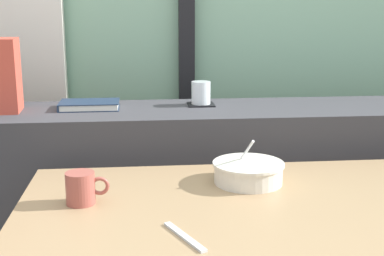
% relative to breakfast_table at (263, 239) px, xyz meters
% --- Properties ---
extents(dark_console_ledge, '(2.80, 0.39, 0.86)m').
position_rel_breakfast_table_xyz_m(dark_console_ledge, '(-0.10, 0.62, -0.19)').
color(dark_console_ledge, '#38383D').
rests_on(dark_console_ledge, ground).
extents(breakfast_table, '(1.29, 0.68, 0.73)m').
position_rel_breakfast_table_xyz_m(breakfast_table, '(0.00, 0.00, 0.00)').
color(breakfast_table, '#826849').
rests_on(breakfast_table, ground).
extents(coaster_square, '(0.10, 0.10, 0.00)m').
position_rel_breakfast_table_xyz_m(coaster_square, '(-0.09, 0.68, 0.24)').
color(coaster_square, black).
rests_on(coaster_square, dark_console_ledge).
extents(juice_glass, '(0.07, 0.07, 0.09)m').
position_rel_breakfast_table_xyz_m(juice_glass, '(-0.09, 0.68, 0.28)').
color(juice_glass, white).
rests_on(juice_glass, coaster_square).
extents(closed_book, '(0.22, 0.14, 0.03)m').
position_rel_breakfast_table_xyz_m(closed_book, '(-0.51, 0.65, 0.25)').
color(closed_book, '#1E2D47').
rests_on(closed_book, dark_console_ledge).
extents(soup_bowl, '(0.21, 0.21, 0.14)m').
position_rel_breakfast_table_xyz_m(soup_bowl, '(-0.01, 0.15, 0.14)').
color(soup_bowl, silver).
rests_on(soup_bowl, breakfast_table).
extents(fork_utensil, '(0.09, 0.16, 0.01)m').
position_rel_breakfast_table_xyz_m(fork_utensil, '(-0.23, -0.20, 0.11)').
color(fork_utensil, silver).
rests_on(fork_utensil, breakfast_table).
extents(ceramic_mug, '(0.11, 0.08, 0.08)m').
position_rel_breakfast_table_xyz_m(ceramic_mug, '(-0.48, 0.03, 0.15)').
color(ceramic_mug, '#9E4C42').
rests_on(ceramic_mug, breakfast_table).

